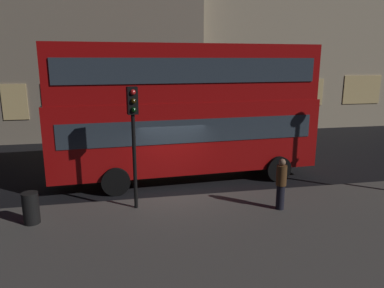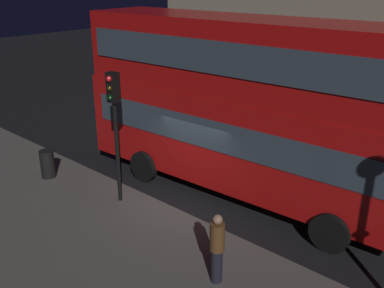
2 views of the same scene
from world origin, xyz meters
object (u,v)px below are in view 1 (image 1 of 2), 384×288
double_decker_bus (186,106)px  litter_bin (31,208)px  pedestrian (281,183)px  traffic_light_near_kerb (133,123)px

double_decker_bus → litter_bin: size_ratio=11.38×
pedestrian → litter_bin: pedestrian is taller
traffic_light_near_kerb → litter_bin: bearing=-179.7°
double_decker_bus → pedestrian: bearing=-62.0°
litter_bin → double_decker_bus: bearing=33.9°
pedestrian → traffic_light_near_kerb: bearing=164.2°
double_decker_bus → litter_bin: (-5.31, -3.56, -2.47)m
double_decker_bus → traffic_light_near_kerb: double_decker_bus is taller
pedestrian → litter_bin: size_ratio=1.78×
litter_bin → traffic_light_near_kerb: bearing=10.2°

